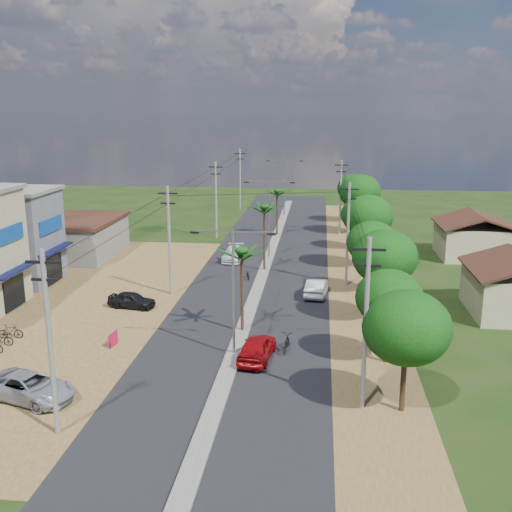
{
  "coord_description": "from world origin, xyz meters",
  "views": [
    {
      "loc": [
        5.11,
        -34.36,
        15.02
      ],
      "look_at": [
        -0.12,
        13.8,
        3.0
      ],
      "focal_mm": 42.0,
      "sensor_mm": 36.0,
      "label": 1
    }
  ],
  "objects_px": {
    "moto_rider_east": "(286,344)",
    "car_white_far": "(233,254)",
    "car_red_near": "(257,348)",
    "car_parked_dark": "(132,300)",
    "car_parked_silver": "(30,388)",
    "car_silver_mid": "(317,287)",
    "roadside_sign": "(113,339)"
  },
  "relations": [
    {
      "from": "car_white_far",
      "to": "car_parked_dark",
      "type": "xyz_separation_m",
      "value": [
        -5.63,
        -15.49,
        -0.04
      ]
    },
    {
      "from": "moto_rider_east",
      "to": "roadside_sign",
      "type": "xyz_separation_m",
      "value": [
        -11.18,
        -0.39,
        -0.05
      ]
    },
    {
      "from": "car_parked_dark",
      "to": "car_parked_silver",
      "type": "bearing_deg",
      "value": -173.28
    },
    {
      "from": "car_white_far",
      "to": "roadside_sign",
      "type": "height_order",
      "value": "car_white_far"
    },
    {
      "from": "car_silver_mid",
      "to": "car_parked_silver",
      "type": "distance_m",
      "value": 24.72
    },
    {
      "from": "car_silver_mid",
      "to": "moto_rider_east",
      "type": "bearing_deg",
      "value": 88.3
    },
    {
      "from": "car_red_near",
      "to": "car_parked_dark",
      "type": "height_order",
      "value": "car_red_near"
    },
    {
      "from": "car_silver_mid",
      "to": "moto_rider_east",
      "type": "height_order",
      "value": "car_silver_mid"
    },
    {
      "from": "car_white_far",
      "to": "roadside_sign",
      "type": "bearing_deg",
      "value": -101.04
    },
    {
      "from": "car_parked_silver",
      "to": "car_parked_dark",
      "type": "distance_m",
      "value": 15.14
    },
    {
      "from": "car_white_far",
      "to": "car_silver_mid",
      "type": "bearing_deg",
      "value": -51.91
    },
    {
      "from": "car_silver_mid",
      "to": "car_parked_dark",
      "type": "distance_m",
      "value": 14.88
    },
    {
      "from": "car_red_near",
      "to": "moto_rider_east",
      "type": "xyz_separation_m",
      "value": [
        1.68,
        1.55,
        -0.24
      ]
    },
    {
      "from": "moto_rider_east",
      "to": "roadside_sign",
      "type": "distance_m",
      "value": 11.19
    },
    {
      "from": "car_white_far",
      "to": "moto_rider_east",
      "type": "distance_m",
      "value": 23.6
    },
    {
      "from": "car_red_near",
      "to": "car_parked_dark",
      "type": "xyz_separation_m",
      "value": [
        -10.64,
        8.69,
        -0.13
      ]
    },
    {
      "from": "car_red_near",
      "to": "roadside_sign",
      "type": "xyz_separation_m",
      "value": [
        -9.5,
        1.16,
        -0.29
      ]
    },
    {
      "from": "car_parked_dark",
      "to": "roadside_sign",
      "type": "bearing_deg",
      "value": -161.97
    },
    {
      "from": "car_parked_dark",
      "to": "moto_rider_east",
      "type": "xyz_separation_m",
      "value": [
        12.32,
        -7.14,
        -0.11
      ]
    },
    {
      "from": "car_parked_silver",
      "to": "moto_rider_east",
      "type": "relative_size",
      "value": 2.6
    },
    {
      "from": "moto_rider_east",
      "to": "car_silver_mid",
      "type": "bearing_deg",
      "value": -93.7
    },
    {
      "from": "car_parked_dark",
      "to": "car_silver_mid",
      "type": "bearing_deg",
      "value": -62.46
    },
    {
      "from": "roadside_sign",
      "to": "car_red_near",
      "type": "bearing_deg",
      "value": 1.41
    },
    {
      "from": "car_red_near",
      "to": "car_parked_dark",
      "type": "bearing_deg",
      "value": -32.52
    },
    {
      "from": "car_red_near",
      "to": "car_white_far",
      "type": "distance_m",
      "value": 24.69
    },
    {
      "from": "car_parked_dark",
      "to": "moto_rider_east",
      "type": "relative_size",
      "value": 1.88
    },
    {
      "from": "car_white_far",
      "to": "car_parked_silver",
      "type": "distance_m",
      "value": 31.27
    },
    {
      "from": "car_red_near",
      "to": "roadside_sign",
      "type": "distance_m",
      "value": 9.58
    },
    {
      "from": "car_parked_silver",
      "to": "car_parked_dark",
      "type": "bearing_deg",
      "value": 15.05
    },
    {
      "from": "moto_rider_east",
      "to": "roadside_sign",
      "type": "height_order",
      "value": "moto_rider_east"
    },
    {
      "from": "moto_rider_east",
      "to": "car_white_far",
      "type": "bearing_deg",
      "value": -68.46
    },
    {
      "from": "car_silver_mid",
      "to": "car_white_far",
      "type": "relative_size",
      "value": 0.95
    }
  ]
}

